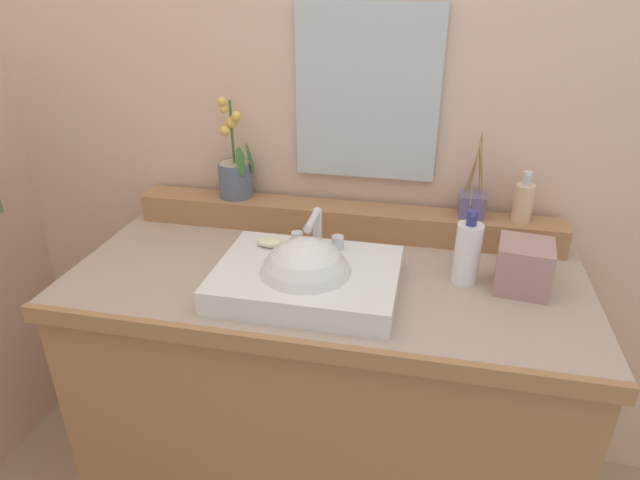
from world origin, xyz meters
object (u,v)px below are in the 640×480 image
(reed_diffuser, at_px, (472,204))
(lotion_bottle, at_px, (467,252))
(potted_plant, at_px, (235,172))
(soap_dispenser, at_px, (523,201))
(soap_bar, at_px, (270,242))
(sink_basin, at_px, (306,281))
(tissue_box, at_px, (524,266))

(reed_diffuser, xyz_separation_m, lotion_bottle, (-0.02, -0.24, -0.04))
(potted_plant, xyz_separation_m, reed_diffuser, (0.72, -0.00, -0.04))
(soap_dispenser, height_order, lotion_bottle, soap_dispenser)
(soap_bar, bearing_deg, soap_dispenser, 21.78)
(soap_bar, bearing_deg, sink_basin, -39.61)
(sink_basin, bearing_deg, reed_diffuser, 42.86)
(soap_bar, xyz_separation_m, tissue_box, (0.65, 0.03, -0.01))
(reed_diffuser, bearing_deg, sink_basin, -137.14)
(reed_diffuser, distance_m, lotion_bottle, 0.24)
(potted_plant, bearing_deg, tissue_box, -16.31)
(soap_bar, height_order, lotion_bottle, lotion_bottle)
(sink_basin, height_order, reed_diffuser, reed_diffuser)
(soap_bar, height_order, soap_dispenser, soap_dispenser)
(sink_basin, distance_m, lotion_bottle, 0.41)
(sink_basin, relative_size, potted_plant, 1.44)
(soap_bar, relative_size, soap_dispenser, 0.48)
(tissue_box, bearing_deg, reed_diffuser, 116.74)
(reed_diffuser, bearing_deg, soap_bar, -152.76)
(reed_diffuser, height_order, tissue_box, reed_diffuser)
(sink_basin, relative_size, soap_dispenser, 3.11)
(soap_dispenser, bearing_deg, sink_basin, -145.72)
(lotion_bottle, bearing_deg, potted_plant, 161.11)
(lotion_bottle, bearing_deg, sink_basin, -160.75)
(potted_plant, bearing_deg, sink_basin, -49.98)
(soap_dispenser, relative_size, lotion_bottle, 0.73)
(potted_plant, distance_m, soap_dispenser, 0.85)
(soap_bar, xyz_separation_m, reed_diffuser, (0.53, 0.27, 0.05))
(soap_dispenser, distance_m, tissue_box, 0.25)
(sink_basin, xyz_separation_m, tissue_box, (0.53, 0.13, 0.03))
(soap_dispenser, relative_size, reed_diffuser, 0.58)
(lotion_bottle, xyz_separation_m, tissue_box, (0.14, -0.01, -0.02))
(sink_basin, xyz_separation_m, soap_dispenser, (0.54, 0.37, 0.11))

